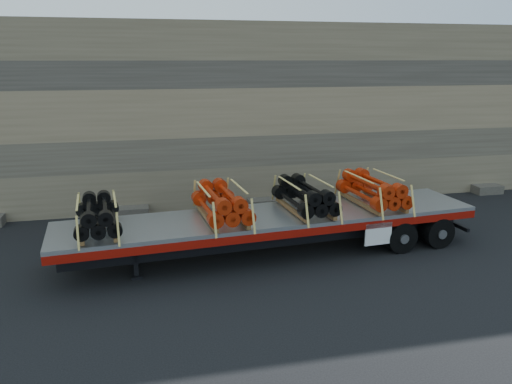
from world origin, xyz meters
TOP-DOWN VIEW (x-y plane):
  - ground at (0.00, 0.00)m, footprint 120.00×120.00m
  - rock_wall at (0.00, 6.50)m, footprint 44.00×3.00m
  - trailer at (1.13, 0.01)m, footprint 12.60×3.43m
  - bundle_front at (-3.74, -0.40)m, footprint 1.32×2.36m
  - bundle_midfront at (-0.39, -0.12)m, footprint 1.46×2.61m
  - bundle_midrear at (2.15, 0.10)m, footprint 1.43×2.54m
  - bundle_rear at (4.42, 0.29)m, footprint 1.47×2.62m

SIDE VIEW (x-z plane):
  - ground at x=0.00m, z-range 0.00..0.00m
  - trailer at x=1.13m, z-range 0.00..1.24m
  - bundle_front at x=-3.74m, z-range 1.24..2.05m
  - bundle_midrear at x=2.15m, z-range 1.24..2.11m
  - bundle_midfront at x=-0.39m, z-range 1.24..2.14m
  - bundle_rear at x=4.42m, z-range 1.24..2.14m
  - rock_wall at x=0.00m, z-range 0.00..7.00m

